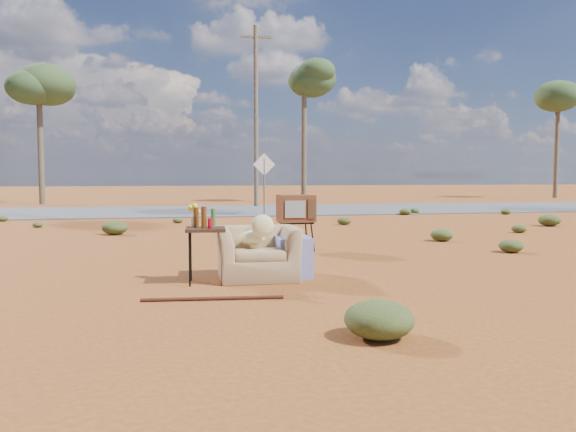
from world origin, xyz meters
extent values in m
plane|color=#974C1E|center=(0.00, 0.00, 0.00)|extent=(140.00, 140.00, 0.00)
cube|color=#565659|center=(0.00, 15.00, 0.02)|extent=(140.00, 7.00, 0.04)
imported|color=#9D7D55|center=(-0.46, 0.14, 0.48)|extent=(1.12, 0.74, 0.96)
ellipsoid|color=#DCCC86|center=(-0.52, 0.19, 0.56)|extent=(0.35, 0.35, 0.20)
ellipsoid|color=#DCCC86|center=(-0.42, -0.05, 0.74)|extent=(0.31, 0.15, 0.31)
cube|color=navy|center=(0.05, 0.23, 0.28)|extent=(0.47, 0.72, 0.56)
cube|color=black|center=(0.67, 2.88, 0.53)|extent=(0.61, 0.48, 0.03)
cylinder|color=black|center=(0.42, 2.66, 0.26)|extent=(0.03, 0.03, 0.53)
cylinder|color=black|center=(0.95, 2.69, 0.26)|extent=(0.03, 0.03, 0.53)
cylinder|color=black|center=(0.39, 3.07, 0.26)|extent=(0.03, 0.03, 0.53)
cylinder|color=black|center=(0.93, 3.10, 0.26)|extent=(0.03, 0.03, 0.53)
cube|color=#5E2B17|center=(0.67, 2.88, 0.80)|extent=(0.69, 0.55, 0.51)
cube|color=gray|center=(0.60, 2.61, 0.80)|extent=(0.39, 0.04, 0.32)
cube|color=#472D19|center=(0.92, 2.63, 0.80)|extent=(0.15, 0.03, 0.36)
cube|color=#341D13|center=(-1.18, -0.07, 0.71)|extent=(0.54, 0.54, 0.04)
cylinder|color=black|center=(-1.39, -0.26, 0.36)|extent=(0.02, 0.02, 0.71)
cylinder|color=black|center=(-0.98, -0.28, 0.36)|extent=(0.02, 0.02, 0.71)
cylinder|color=black|center=(-1.37, 0.15, 0.36)|extent=(0.02, 0.02, 0.71)
cylinder|color=black|center=(-0.96, 0.12, 0.36)|extent=(0.02, 0.02, 0.71)
cylinder|color=#50280D|center=(-1.29, -0.01, 0.87)|extent=(0.07, 0.07, 0.27)
cylinder|color=#50280D|center=(-1.20, -0.15, 0.88)|extent=(0.07, 0.07, 0.29)
cylinder|color=#33622A|center=(-1.07, 0.03, 0.86)|extent=(0.06, 0.06, 0.24)
cylinder|color=red|center=(-1.12, -0.17, 0.80)|extent=(0.07, 0.07, 0.13)
cylinder|color=silver|center=(-1.32, 0.09, 0.81)|extent=(0.08, 0.08, 0.14)
ellipsoid|color=yellow|center=(-1.32, 0.09, 0.97)|extent=(0.16, 0.16, 0.12)
cylinder|color=#4B1F14|center=(-1.16, -1.12, 0.02)|extent=(1.61, 0.20, 0.04)
cylinder|color=brown|center=(1.50, 12.00, 1.00)|extent=(0.06, 0.06, 2.00)
cube|color=silver|center=(1.50, 12.00, 1.80)|extent=(0.78, 0.04, 0.78)
cylinder|color=brown|center=(-8.00, 22.00, 3.00)|extent=(0.28, 0.28, 6.00)
ellipsoid|color=#365129|center=(-8.00, 22.00, 5.50)|extent=(3.20, 3.20, 2.20)
cylinder|color=brown|center=(5.00, 21.00, 3.50)|extent=(0.28, 0.28, 7.00)
ellipsoid|color=#365129|center=(5.00, 21.00, 6.50)|extent=(3.20, 3.20, 2.20)
cylinder|color=brown|center=(22.00, 24.00, 3.25)|extent=(0.28, 0.28, 6.50)
ellipsoid|color=#365129|center=(22.00, 24.00, 6.00)|extent=(3.20, 3.20, 2.20)
cylinder|color=brown|center=(2.00, 17.50, 4.00)|extent=(0.20, 0.20, 8.00)
cube|color=brown|center=(2.00, 17.50, 7.50)|extent=(1.40, 0.10, 0.10)
ellipsoid|color=#475424|center=(4.50, 1.80, 0.12)|extent=(0.44, 0.44, 0.24)
ellipsoid|color=#475424|center=(-3.00, 6.50, 0.17)|extent=(0.60, 0.60, 0.33)
ellipsoid|color=#475424|center=(6.80, 5.00, 0.10)|extent=(0.36, 0.36, 0.20)
ellipsoid|color=#475424|center=(3.20, 8.00, 0.11)|extent=(0.40, 0.40, 0.22)
ellipsoid|color=#475424|center=(-1.50, 9.50, 0.08)|extent=(0.30, 0.30, 0.17)
camera|label=1|loc=(-1.56, -7.46, 1.42)|focal=35.00mm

